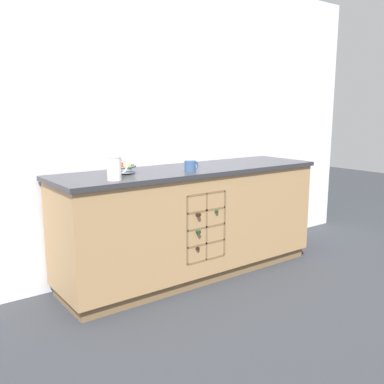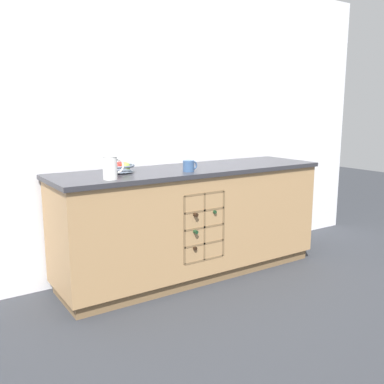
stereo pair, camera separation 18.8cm
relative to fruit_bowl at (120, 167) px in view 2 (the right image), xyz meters
name	(u,v)px [view 2 (the right image)]	position (x,y,z in m)	size (l,w,h in m)	color
ground_plane	(192,273)	(0.61, -0.07, -0.96)	(14.00, 14.00, 0.00)	#2D3035
back_wall	(169,123)	(0.61, 0.30, 0.32)	(4.68, 0.06, 2.55)	white
kitchen_island	(192,221)	(0.60, -0.07, -0.49)	(2.32, 0.66, 0.92)	brown
fruit_bowl	(120,167)	(0.00, 0.00, 0.00)	(0.22, 0.22, 0.08)	#4C5666
white_pitcher	(111,167)	(-0.18, -0.25, 0.04)	(0.16, 0.10, 0.16)	white
ceramic_mug	(189,166)	(0.47, -0.23, 0.00)	(0.12, 0.09, 0.09)	#385684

